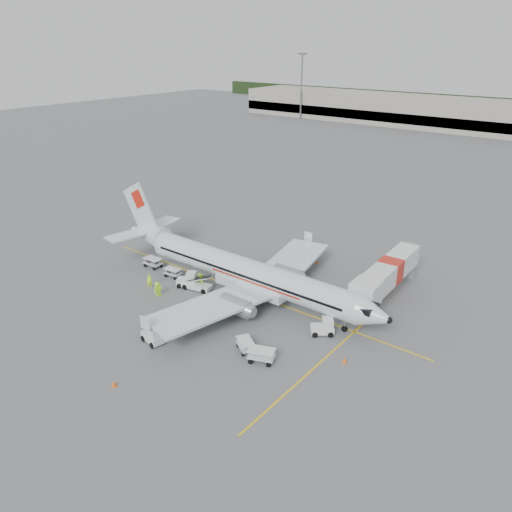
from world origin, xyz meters
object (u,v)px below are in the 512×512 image
object	(u,v)px
jet_bridge	(389,278)
tug_mid	(153,334)
tug_aft	(187,279)
belt_loader	(197,279)
tug_fore	(322,326)
aircraft	(248,255)

from	to	relation	value
jet_bridge	tug_mid	xyz separation A→B (m)	(-13.65, -22.79, -1.26)
jet_bridge	tug_aft	xyz separation A→B (m)	(-19.54, -12.38, -1.25)
jet_bridge	belt_loader	xyz separation A→B (m)	(-18.10, -12.23, -0.91)
tug_mid	tug_aft	world-z (taller)	tug_aft
jet_bridge	tug_mid	bearing A→B (deg)	-123.41
tug_fore	tug_mid	xyz separation A→B (m)	(-12.02, -11.21, 0.03)
tug_mid	tug_fore	bearing A→B (deg)	52.38
jet_bridge	belt_loader	size ratio (longest dim) A/B	3.56
jet_bridge	tug_fore	xyz separation A→B (m)	(-1.64, -11.58, -1.29)
belt_loader	tug_fore	bearing A→B (deg)	-10.61
jet_bridge	tug_fore	distance (m)	11.77
jet_bridge	tug_fore	bearing A→B (deg)	-100.54
jet_bridge	tug_mid	world-z (taller)	jet_bridge
aircraft	belt_loader	xyz separation A→B (m)	(-5.70, -2.41, -3.76)
belt_loader	tug_aft	world-z (taller)	belt_loader
belt_loader	tug_fore	world-z (taller)	belt_loader
jet_bridge	tug_fore	world-z (taller)	jet_bridge
tug_mid	tug_aft	bearing A→B (deg)	128.85
belt_loader	tug_aft	xyz separation A→B (m)	(-1.45, -0.15, -0.35)
belt_loader	aircraft	bearing A→B (deg)	10.08
aircraft	tug_fore	distance (m)	11.66
aircraft	jet_bridge	size ratio (longest dim) A/B	2.21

